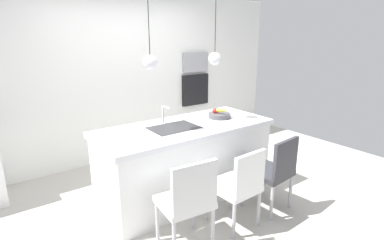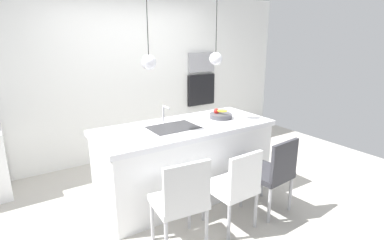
{
  "view_description": "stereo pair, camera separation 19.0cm",
  "coord_description": "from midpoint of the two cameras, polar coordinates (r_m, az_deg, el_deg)",
  "views": [
    {
      "loc": [
        -1.97,
        -2.84,
        1.95
      ],
      "look_at": [
        0.1,
        0.0,
        0.96
      ],
      "focal_mm": 28.27,
      "sensor_mm": 36.0,
      "label": 1
    },
    {
      "loc": [
        -1.82,
        -2.94,
        1.95
      ],
      "look_at": [
        0.1,
        0.0,
        0.96
      ],
      "focal_mm": 28.27,
      "sensor_mm": 36.0,
      "label": 2
    }
  ],
  "objects": [
    {
      "name": "floor",
      "position": [
        3.97,
        -2.61,
        -13.69
      ],
      "size": [
        6.6,
        6.6,
        0.0
      ],
      "primitive_type": "plane",
      "color": "#BCB7AD",
      "rests_on": "ground"
    },
    {
      "name": "back_wall",
      "position": [
        4.96,
        -13.52,
        7.8
      ],
      "size": [
        6.0,
        0.1,
        2.6
      ],
      "primitive_type": "cube",
      "color": "white",
      "rests_on": "ground"
    },
    {
      "name": "kitchen_island",
      "position": [
        3.77,
        -2.7,
        -7.62
      ],
      "size": [
        2.14,
        0.9,
        0.91
      ],
      "color": "white",
      "rests_on": "ground"
    },
    {
      "name": "sink_basin",
      "position": [
        3.53,
        -4.99,
        -1.54
      ],
      "size": [
        0.56,
        0.4,
        0.02
      ],
      "primitive_type": "cube",
      "color": "#2D2D30",
      "rests_on": "kitchen_island"
    },
    {
      "name": "faucet",
      "position": [
        3.67,
        -6.78,
        1.47
      ],
      "size": [
        0.02,
        0.17,
        0.22
      ],
      "color": "silver",
      "rests_on": "kitchen_island"
    },
    {
      "name": "fruit_bowl",
      "position": [
        3.94,
        3.78,
        0.97
      ],
      "size": [
        0.29,
        0.29,
        0.15
      ],
      "color": "#4C4C51",
      "rests_on": "kitchen_island"
    },
    {
      "name": "microwave",
      "position": [
        5.53,
        -0.42,
        10.85
      ],
      "size": [
        0.54,
        0.08,
        0.34
      ],
      "primitive_type": "cube",
      "color": "#9E9EA3",
      "rests_on": "back_wall"
    },
    {
      "name": "oven",
      "position": [
        5.59,
        -0.41,
        5.74
      ],
      "size": [
        0.56,
        0.08,
        0.56
      ],
      "primitive_type": "cube",
      "color": "black",
      "rests_on": "back_wall"
    },
    {
      "name": "chair_near",
      "position": [
        2.81,
        -2.78,
        -14.79
      ],
      "size": [
        0.5,
        0.47,
        0.92
      ],
      "color": "silver",
      "rests_on": "ground"
    },
    {
      "name": "chair_middle",
      "position": [
        3.17,
        6.95,
        -11.96
      ],
      "size": [
        0.45,
        0.48,
        0.86
      ],
      "color": "white",
      "rests_on": "ground"
    },
    {
      "name": "chair_far",
      "position": [
        3.53,
        13.56,
        -9.06
      ],
      "size": [
        0.49,
        0.5,
        0.88
      ],
      "color": "#333338",
      "rests_on": "ground"
    },
    {
      "name": "pendant_light_left",
      "position": [
        3.25,
        -9.61,
        10.72
      ],
      "size": [
        0.16,
        0.16,
        0.76
      ],
      "color": "silver"
    },
    {
      "name": "pendant_light_right",
      "position": [
        3.73,
        2.84,
        11.54
      ],
      "size": [
        0.16,
        0.16,
        0.76
      ],
      "color": "silver"
    }
  ]
}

